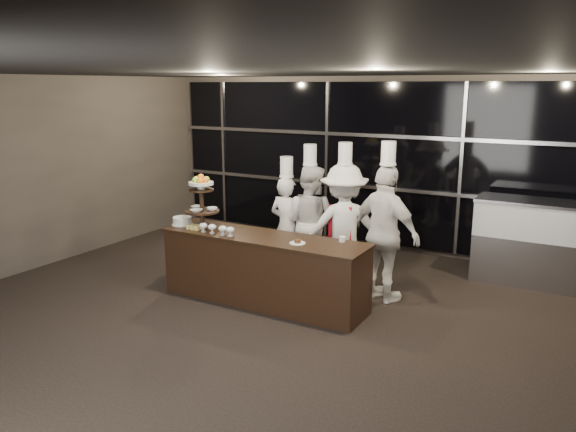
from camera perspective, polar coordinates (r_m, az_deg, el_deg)
The scene contains 14 objects.
room at distance 5.50m, azimuth -7.12°, elevation -1.07°, with size 10.00×10.00×10.00m.
window_wall at distance 9.83m, azimuth 10.35°, elevation 5.11°, with size 8.60×0.10×2.80m.
buffet_counter at distance 7.47m, azimuth -2.48°, elevation -5.40°, with size 2.84×0.74×0.92m.
display_stand at distance 7.81m, azimuth -8.78°, elevation 1.91°, with size 0.48×0.48×0.74m.
compotes at distance 7.47m, azimuth -7.23°, elevation -1.22°, with size 0.55×0.11×0.12m.
layer_cake at distance 8.05m, azimuth -10.69°, elevation -0.50°, with size 0.30×0.30×0.11m.
pastry_squares at distance 7.78m, azimuth -9.46°, elevation -1.13°, with size 0.20×0.13×0.05m.
small_plate at distance 6.98m, azimuth 0.97°, elevation -2.70°, with size 0.20×0.20×0.05m.
chef_cup at distance 7.09m, azimuth 5.53°, elevation -2.36°, with size 0.08×0.08×0.07m, color white.
display_case at distance 8.87m, azimuth 23.38°, elevation -2.02°, with size 1.54×0.67×1.24m.
chef_a at distance 8.42m, azimuth -0.14°, elevation -0.90°, with size 0.59×0.41×1.83m.
chef_b at distance 8.35m, azimuth 2.21°, elevation -0.52°, with size 0.84×0.66×2.01m.
chef_c at distance 7.89m, azimuth 5.66°, elevation -1.13°, with size 1.33×1.17×2.09m.
chef_d at distance 7.51m, azimuth 9.85°, elevation -1.73°, with size 1.17×0.79×2.15m.
Camera 1 is at (3.21, -4.26, 2.84)m, focal length 35.00 mm.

